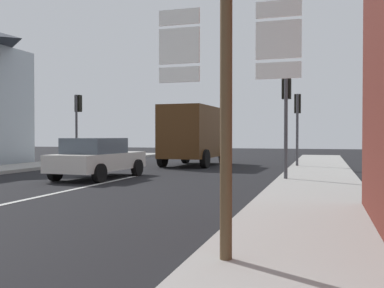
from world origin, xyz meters
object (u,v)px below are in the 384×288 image
at_px(delivery_truck, 193,134).
at_px(sedan_far, 98,158).
at_px(traffic_light_near_right, 286,100).
at_px(traffic_light_far_right, 297,113).
at_px(route_sign_post, 226,105).
at_px(traffic_light_far_left, 78,113).

bearing_deg(delivery_truck, sedan_far, -100.35).
height_order(sedan_far, traffic_light_near_right, traffic_light_near_right).
xyz_separation_m(sedan_far, traffic_light_near_right, (6.67, 0.64, 1.97)).
height_order(traffic_light_near_right, traffic_light_far_right, traffic_light_near_right).
distance_m(route_sign_post, traffic_light_near_right, 9.99).
xyz_separation_m(route_sign_post, traffic_light_far_right, (-0.13, 16.47, 0.70)).
bearing_deg(traffic_light_near_right, traffic_light_far_right, 90.00).
bearing_deg(sedan_far, traffic_light_near_right, 5.47).
distance_m(sedan_far, traffic_light_near_right, 6.98).
bearing_deg(delivery_truck, route_sign_post, -72.19).
distance_m(delivery_truck, route_sign_post, 17.71).
bearing_deg(traffic_light_near_right, delivery_truck, 127.48).
bearing_deg(traffic_light_far_right, traffic_light_far_left, -176.62).
bearing_deg(route_sign_post, sedan_far, 126.08).
bearing_deg(traffic_light_far_left, sedan_far, -53.76).
relative_size(sedan_far, traffic_light_far_left, 1.15).
height_order(sedan_far, traffic_light_far_right, traffic_light_far_right).
height_order(delivery_truck, traffic_light_near_right, traffic_light_near_right).
xyz_separation_m(route_sign_post, traffic_light_far_left, (-11.54, 15.80, 0.85)).
bearing_deg(traffic_light_far_left, route_sign_post, -53.85).
bearing_deg(traffic_light_far_left, traffic_light_near_right, -27.10).
relative_size(delivery_truck, traffic_light_far_left, 1.36).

